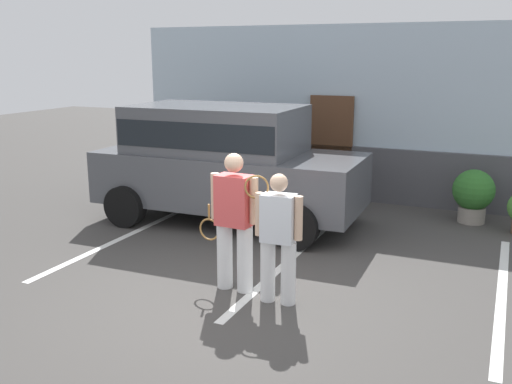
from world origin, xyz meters
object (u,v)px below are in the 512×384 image
Objects in this scene: potted_plant_by_porch at (473,193)px; parked_suv at (224,158)px; tennis_player_woman at (278,236)px; tennis_player_man at (234,221)px.

parked_suv is at bearing -157.00° from potted_plant_by_porch.
tennis_player_woman reaches higher than potted_plant_by_porch.
potted_plant_by_porch is (1.88, 4.52, -0.30)m from tennis_player_woman.
tennis_player_man reaches higher than potted_plant_by_porch.
tennis_player_woman is at bearing 170.36° from tennis_player_man.
tennis_player_woman is (2.15, -2.81, -0.32)m from parked_suv.
tennis_player_man is 1.11× the size of tennis_player_woman.
tennis_player_woman is at bearing -54.02° from parked_suv.
parked_suv is 4.89× the size of potted_plant_by_porch.
tennis_player_man is 5.08m from potted_plant_by_porch.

